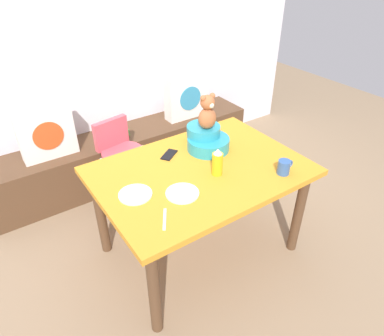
# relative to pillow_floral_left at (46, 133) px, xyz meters

# --- Properties ---
(ground_plane) EXTENTS (8.00, 8.00, 0.00)m
(ground_plane) POSITION_rel_pillow_floral_left_xyz_m (0.68, -1.21, -0.68)
(ground_plane) COLOR #8C7256
(back_wall) EXTENTS (4.40, 0.10, 2.60)m
(back_wall) POSITION_rel_pillow_floral_left_xyz_m (0.68, 0.29, 0.62)
(back_wall) COLOR silver
(back_wall) RESTS_ON ground_plane
(window_bench) EXTENTS (2.60, 0.44, 0.46)m
(window_bench) POSITION_rel_pillow_floral_left_xyz_m (0.68, 0.02, -0.45)
(window_bench) COLOR brown
(window_bench) RESTS_ON ground_plane
(pillow_floral_left) EXTENTS (0.44, 0.15, 0.44)m
(pillow_floral_left) POSITION_rel_pillow_floral_left_xyz_m (0.00, 0.00, 0.00)
(pillow_floral_left) COLOR white
(pillow_floral_left) RESTS_ON window_bench
(pillow_floral_right) EXTENTS (0.44, 0.15, 0.44)m
(pillow_floral_right) POSITION_rel_pillow_floral_left_xyz_m (1.37, 0.00, 0.00)
(pillow_floral_right) COLOR white
(pillow_floral_right) RESTS_ON window_bench
(book_stack) EXTENTS (0.20, 0.14, 0.06)m
(book_stack) POSITION_rel_pillow_floral_left_xyz_m (0.60, 0.02, -0.19)
(book_stack) COLOR #57B94C
(book_stack) RESTS_ON window_bench
(dining_table) EXTENTS (1.37, 0.97, 0.74)m
(dining_table) POSITION_rel_pillow_floral_left_xyz_m (0.68, -1.21, -0.04)
(dining_table) COLOR orange
(dining_table) RESTS_ON ground_plane
(highchair) EXTENTS (0.37, 0.49, 0.79)m
(highchair) POSITION_rel_pillow_floral_left_xyz_m (0.46, -0.42, -0.16)
(highchair) COLOR #D84C59
(highchair) RESTS_ON ground_plane
(infant_seat_teal) EXTENTS (0.30, 0.33, 0.16)m
(infant_seat_teal) POSITION_rel_pillow_floral_left_xyz_m (0.87, -1.02, 0.13)
(infant_seat_teal) COLOR teal
(infant_seat_teal) RESTS_ON dining_table
(teddy_bear) EXTENTS (0.13, 0.12, 0.25)m
(teddy_bear) POSITION_rel_pillow_floral_left_xyz_m (0.87, -1.02, 0.34)
(teddy_bear) COLOR #A95F38
(teddy_bear) RESTS_ON infant_seat_teal
(ketchup_bottle) EXTENTS (0.07, 0.07, 0.18)m
(ketchup_bottle) POSITION_rel_pillow_floral_left_xyz_m (0.74, -1.32, 0.15)
(ketchup_bottle) COLOR gold
(ketchup_bottle) RESTS_ON dining_table
(coffee_mug) EXTENTS (0.12, 0.08, 0.09)m
(coffee_mug) POSITION_rel_pillow_floral_left_xyz_m (1.09, -1.56, 0.11)
(coffee_mug) COLOR #335999
(coffee_mug) RESTS_ON dining_table
(dinner_plate_near) EXTENTS (0.20, 0.20, 0.01)m
(dinner_plate_near) POSITION_rel_pillow_floral_left_xyz_m (0.20, -1.23, 0.07)
(dinner_plate_near) COLOR white
(dinner_plate_near) RESTS_ON dining_table
(dinner_plate_far) EXTENTS (0.20, 0.20, 0.01)m
(dinner_plate_far) POSITION_rel_pillow_floral_left_xyz_m (0.44, -1.37, 0.07)
(dinner_plate_far) COLOR white
(dinner_plate_far) RESTS_ON dining_table
(cell_phone) EXTENTS (0.16, 0.14, 0.01)m
(cell_phone) POSITION_rel_pillow_floral_left_xyz_m (0.60, -0.95, 0.06)
(cell_phone) COLOR black
(cell_phone) RESTS_ON dining_table
(table_fork) EXTENTS (0.10, 0.15, 0.01)m
(table_fork) POSITION_rel_pillow_floral_left_xyz_m (0.24, -1.51, 0.06)
(table_fork) COLOR silver
(table_fork) RESTS_ON dining_table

